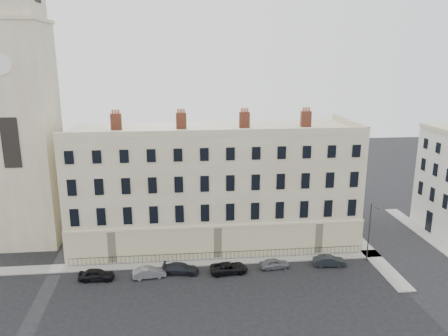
% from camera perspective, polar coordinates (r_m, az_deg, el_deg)
% --- Properties ---
extents(ground, '(160.00, 160.00, 0.00)m').
position_cam_1_polar(ground, '(49.94, 6.91, -14.28)').
color(ground, black).
rests_on(ground, ground).
extents(terrace, '(36.22, 12.22, 17.00)m').
position_cam_1_polar(terrace, '(57.13, -1.35, -2.22)').
color(terrace, '#B7AD88').
rests_on(terrace, ground).
extents(church_tower, '(8.00, 8.13, 44.00)m').
position_cam_1_polar(church_tower, '(60.13, -25.32, 8.10)').
color(church_tower, '#B7AD88').
rests_on(church_tower, ground).
extents(pavement_terrace, '(48.00, 2.00, 0.12)m').
position_cam_1_polar(pavement_terrace, '(53.26, -5.11, -12.21)').
color(pavement_terrace, gray).
rests_on(pavement_terrace, ground).
extents(pavement_east_return, '(2.00, 24.00, 0.12)m').
position_cam_1_polar(pavement_east_return, '(60.59, 17.46, -9.42)').
color(pavement_east_return, gray).
rests_on(pavement_east_return, ground).
extents(pavement_adjacent, '(2.00, 20.00, 0.12)m').
position_cam_1_polar(pavement_adjacent, '(66.66, 24.78, -7.89)').
color(pavement_adjacent, gray).
rests_on(pavement_adjacent, ground).
extents(railings, '(35.00, 0.04, 0.96)m').
position_cam_1_polar(railings, '(53.57, -0.76, -11.40)').
color(railings, black).
rests_on(railings, ground).
extents(car_a, '(3.89, 1.69, 1.31)m').
position_cam_1_polar(car_a, '(51.19, -16.32, -13.22)').
color(car_a, black).
rests_on(car_a, ground).
extents(car_b, '(3.78, 1.75, 1.20)m').
position_cam_1_polar(car_b, '(50.47, -9.74, -13.29)').
color(car_b, slate).
rests_on(car_b, ground).
extents(car_c, '(4.30, 2.34, 1.18)m').
position_cam_1_polar(car_c, '(50.85, -5.64, -12.93)').
color(car_c, black).
rests_on(car_c, ground).
extents(car_d, '(4.46, 2.37, 1.19)m').
position_cam_1_polar(car_d, '(50.74, 0.65, -12.91)').
color(car_d, black).
rests_on(car_d, ground).
extents(car_e, '(3.53, 1.67, 1.17)m').
position_cam_1_polar(car_e, '(52.04, 6.60, -12.29)').
color(car_e, slate).
rests_on(car_e, ground).
extents(car_f, '(3.83, 1.58, 1.23)m').
position_cam_1_polar(car_f, '(53.67, 13.60, -11.71)').
color(car_f, black).
rests_on(car_f, ground).
extents(streetlamp, '(0.46, 1.56, 7.29)m').
position_cam_1_polar(streetlamp, '(54.60, 18.50, -7.67)').
color(streetlamp, '#343339').
rests_on(streetlamp, ground).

